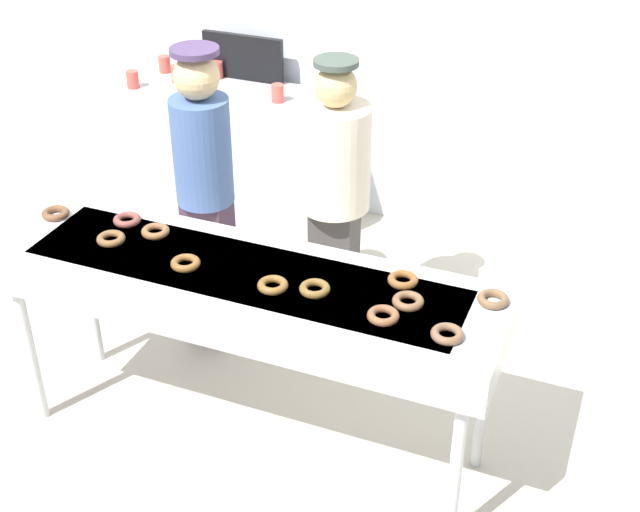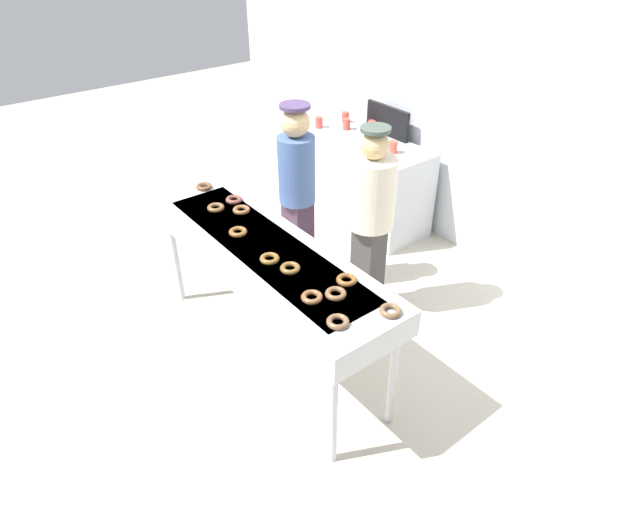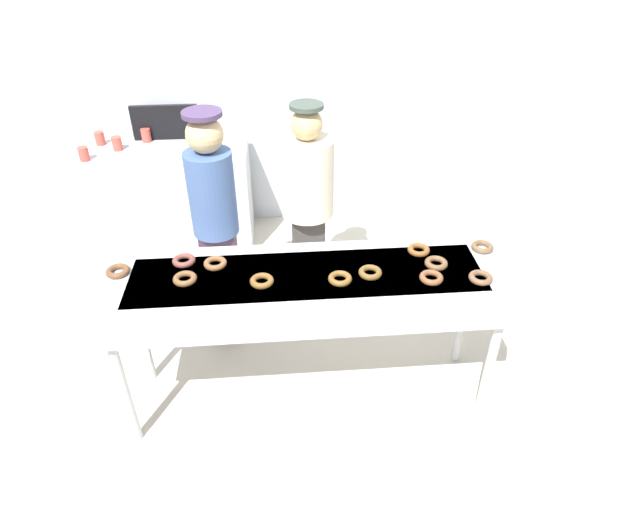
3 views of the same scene
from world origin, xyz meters
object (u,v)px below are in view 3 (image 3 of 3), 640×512
chocolate_donut_3 (481,278)px  paper_cup_4 (146,135)px  chocolate_donut_2 (482,247)px  paper_cup_3 (100,138)px  worker_baker (308,200)px  paper_cup_0 (84,154)px  chocolate_donut_6 (185,279)px  paper_cup_1 (117,144)px  chocolate_donut_1 (340,279)px  chocolate_donut_5 (262,281)px  chocolate_donut_11 (419,250)px  prep_counter (172,198)px  paper_cup_2 (208,144)px  chocolate_donut_8 (215,263)px  chocolate_donut_4 (431,278)px  menu_display (165,122)px  chocolate_donut_7 (118,271)px  worker_assistant (216,222)px  fryer_conveyor (307,288)px  chocolate_donut_0 (436,263)px  chocolate_donut_10 (184,261)px

chocolate_donut_3 → paper_cup_4: 3.26m
chocolate_donut_2 → paper_cup_3: bearing=143.9°
worker_baker → paper_cup_0: worker_baker is taller
chocolate_donut_6 → paper_cup_1: 2.22m
chocolate_donut_1 → chocolate_donut_5: 0.43m
chocolate_donut_2 → chocolate_donut_11: size_ratio=1.00×
prep_counter → paper_cup_3: paper_cup_3 is taller
chocolate_donut_11 → paper_cup_2: 2.30m
prep_counter → paper_cup_0: paper_cup_0 is taller
chocolate_donut_5 → chocolate_donut_6: (-0.42, 0.06, 0.00)m
chocolate_donut_1 → chocolate_donut_3: (0.78, -0.06, 0.00)m
chocolate_donut_1 → paper_cup_3: size_ratio=1.13×
worker_baker → paper_cup_2: size_ratio=14.19×
chocolate_donut_8 → chocolate_donut_3: bearing=-10.0°
chocolate_donut_4 → chocolate_donut_6: 1.36m
chocolate_donut_11 → worker_baker: (-0.62, 0.78, -0.05)m
chocolate_donut_1 → menu_display: (-1.30, 2.35, 0.07)m
chocolate_donut_3 → chocolate_donut_5: same height
chocolate_donut_7 → paper_cup_1: 2.01m
chocolate_donut_8 → worker_assistant: size_ratio=0.08×
paper_cup_4 → chocolate_donut_11: bearing=-46.0°
chocolate_donut_1 → paper_cup_4: size_ratio=1.13×
menu_display → chocolate_donut_2: bearing=-43.8°
fryer_conveyor → chocolate_donut_5: size_ratio=17.65×
chocolate_donut_2 → worker_baker: 1.27m
chocolate_donut_4 → paper_cup_4: bearing=130.4°
chocolate_donut_3 → chocolate_donut_1: bearing=175.9°
chocolate_donut_0 → paper_cup_3: size_ratio=1.13×
chocolate_donut_0 → worker_baker: worker_baker is taller
chocolate_donut_8 → chocolate_donut_6: bearing=-138.7°
chocolate_donut_4 → chocolate_donut_5: bearing=177.2°
chocolate_donut_6 → worker_baker: (0.74, 0.96, -0.05)m
chocolate_donut_3 → chocolate_donut_4: bearing=175.2°
chocolate_donut_3 → chocolate_donut_7: (-2.02, 0.23, 0.00)m
paper_cup_3 → chocolate_donut_4: bearing=-44.0°
chocolate_donut_5 → prep_counter: 2.32m
chocolate_donut_8 → chocolate_donut_4: bearing=-11.2°
chocolate_donut_1 → chocolate_donut_7: size_ratio=1.00×
chocolate_donut_8 → paper_cup_0: (-1.22, 1.72, -0.02)m
chocolate_donut_8 → paper_cup_1: bearing=117.3°
chocolate_donut_7 → paper_cup_2: bearing=80.2°
paper_cup_2 → paper_cup_4: 0.61m
chocolate_donut_0 → prep_counter: size_ratio=0.09×
chocolate_donut_10 → paper_cup_4: paper_cup_4 is taller
chocolate_donut_3 → worker_assistant: 1.74m
chocolate_donut_5 → prep_counter: bearing=112.8°
chocolate_donut_1 → chocolate_donut_10: (-0.88, 0.25, 0.00)m
worker_assistant → chocolate_donut_0: bearing=152.8°
worker_assistant → paper_cup_3: 1.87m
prep_counter → menu_display: bearing=90.0°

